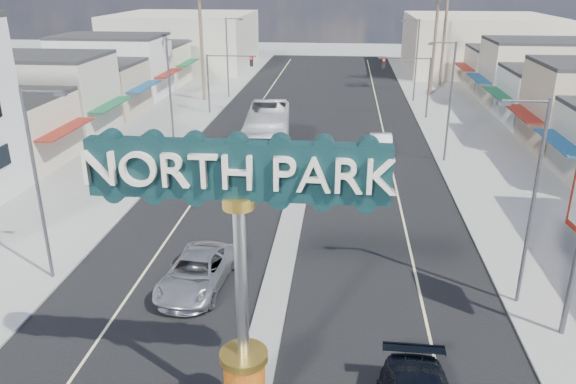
% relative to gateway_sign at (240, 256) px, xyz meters
% --- Properties ---
extents(ground, '(160.00, 160.00, 0.00)m').
position_rel_gateway_sign_xyz_m(ground, '(0.00, 28.02, -5.93)').
color(ground, gray).
rests_on(ground, ground).
extents(road, '(20.00, 120.00, 0.01)m').
position_rel_gateway_sign_xyz_m(road, '(0.00, 28.02, -5.92)').
color(road, black).
rests_on(road, ground).
extents(median_island, '(1.30, 30.00, 0.16)m').
position_rel_gateway_sign_xyz_m(median_island, '(0.00, 12.02, -5.85)').
color(median_island, gray).
rests_on(median_island, ground).
extents(sidewalk_left, '(8.00, 120.00, 0.12)m').
position_rel_gateway_sign_xyz_m(sidewalk_left, '(-14.00, 28.02, -5.87)').
color(sidewalk_left, gray).
rests_on(sidewalk_left, ground).
extents(sidewalk_right, '(8.00, 120.00, 0.12)m').
position_rel_gateway_sign_xyz_m(sidewalk_right, '(14.00, 28.02, -5.87)').
color(sidewalk_right, gray).
rests_on(sidewalk_right, ground).
extents(storefront_row_left, '(12.00, 42.00, 6.00)m').
position_rel_gateway_sign_xyz_m(storefront_row_left, '(-24.00, 41.02, -2.93)').
color(storefront_row_left, beige).
rests_on(storefront_row_left, ground).
extents(storefront_row_right, '(12.00, 42.00, 6.00)m').
position_rel_gateway_sign_xyz_m(storefront_row_right, '(24.00, 41.02, -2.93)').
color(storefront_row_right, '#B7B29E').
rests_on(storefront_row_right, ground).
extents(backdrop_far_left, '(20.00, 20.00, 8.00)m').
position_rel_gateway_sign_xyz_m(backdrop_far_left, '(-22.00, 73.02, -1.93)').
color(backdrop_far_left, '#B7B29E').
rests_on(backdrop_far_left, ground).
extents(backdrop_far_right, '(20.00, 20.00, 8.00)m').
position_rel_gateway_sign_xyz_m(backdrop_far_right, '(22.00, 73.02, -1.93)').
color(backdrop_far_right, beige).
rests_on(backdrop_far_right, ground).
extents(gateway_sign, '(8.20, 1.50, 9.15)m').
position_rel_gateway_sign_xyz_m(gateway_sign, '(0.00, 0.00, 0.00)').
color(gateway_sign, '#CF430F').
rests_on(gateway_sign, median_island).
extents(traffic_signal_left, '(5.09, 0.45, 6.00)m').
position_rel_gateway_sign_xyz_m(traffic_signal_left, '(-9.18, 42.02, -1.65)').
color(traffic_signal_left, '#47474C').
rests_on(traffic_signal_left, ground).
extents(traffic_signal_right, '(5.09, 0.45, 6.00)m').
position_rel_gateway_sign_xyz_m(traffic_signal_right, '(9.18, 42.02, -1.65)').
color(traffic_signal_right, '#47474C').
rests_on(traffic_signal_right, ground).
extents(streetlight_l_near, '(2.03, 0.22, 9.00)m').
position_rel_gateway_sign_xyz_m(streetlight_l_near, '(-10.43, 8.02, -0.86)').
color(streetlight_l_near, '#47474C').
rests_on(streetlight_l_near, ground).
extents(streetlight_l_mid, '(2.03, 0.22, 9.00)m').
position_rel_gateway_sign_xyz_m(streetlight_l_mid, '(-10.43, 28.02, -0.86)').
color(streetlight_l_mid, '#47474C').
rests_on(streetlight_l_mid, ground).
extents(streetlight_l_far, '(2.03, 0.22, 9.00)m').
position_rel_gateway_sign_xyz_m(streetlight_l_far, '(-10.43, 50.02, -0.86)').
color(streetlight_l_far, '#47474C').
rests_on(streetlight_l_far, ground).
extents(streetlight_r_near, '(2.03, 0.22, 9.00)m').
position_rel_gateway_sign_xyz_m(streetlight_r_near, '(10.43, 8.02, -0.86)').
color(streetlight_r_near, '#47474C').
rests_on(streetlight_r_near, ground).
extents(streetlight_r_mid, '(2.03, 0.22, 9.00)m').
position_rel_gateway_sign_xyz_m(streetlight_r_mid, '(10.43, 28.02, -0.86)').
color(streetlight_r_mid, '#47474C').
rests_on(streetlight_r_mid, ground).
extents(streetlight_r_far, '(2.03, 0.22, 9.00)m').
position_rel_gateway_sign_xyz_m(streetlight_r_far, '(10.43, 50.02, -0.86)').
color(streetlight_r_far, '#47474C').
rests_on(streetlight_r_far, ground).
extents(palm_right_mid, '(2.60, 2.60, 12.10)m').
position_rel_gateway_sign_xyz_m(palm_right_mid, '(13.00, 54.02, 4.67)').
color(palm_right_mid, brown).
rests_on(palm_right_mid, ground).
extents(suv_left, '(3.04, 5.80, 1.56)m').
position_rel_gateway_sign_xyz_m(suv_left, '(-3.60, 7.92, -5.15)').
color(suv_left, '#AEAFB3').
rests_on(suv_left, ground).
extents(car_parked_left, '(2.70, 5.29, 1.72)m').
position_rel_gateway_sign_xyz_m(car_parked_left, '(-9.00, 21.40, -5.07)').
color(car_parked_left, slate).
rests_on(car_parked_left, ground).
extents(car_parked_right, '(1.73, 4.93, 1.62)m').
position_rel_gateway_sign_xyz_m(car_parked_right, '(5.82, 29.26, -5.12)').
color(car_parked_right, white).
rests_on(car_parked_right, ground).
extents(city_bus, '(4.27, 13.78, 3.78)m').
position_rel_gateway_sign_xyz_m(city_bus, '(-2.94, 26.65, -4.04)').
color(city_bus, silver).
rests_on(city_bus, ground).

